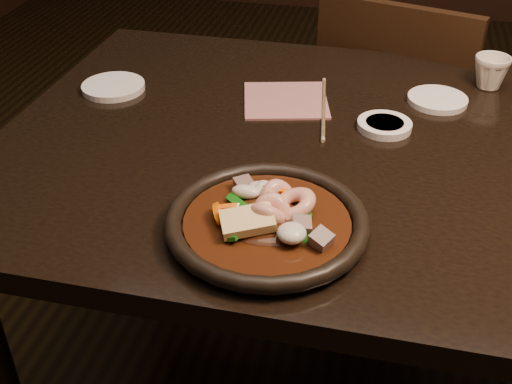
% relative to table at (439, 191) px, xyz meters
% --- Properties ---
extents(table, '(1.60, 0.90, 0.75)m').
position_rel_table_xyz_m(table, '(0.00, 0.00, 0.00)').
color(table, black).
rests_on(table, floor).
extents(chair, '(0.50, 0.50, 0.86)m').
position_rel_table_xyz_m(chair, '(-0.08, 0.57, -0.21)').
color(chair, black).
rests_on(chair, floor).
extents(plate, '(0.30, 0.30, 0.03)m').
position_rel_table_xyz_m(plate, '(-0.26, -0.28, 0.09)').
color(plate, black).
rests_on(plate, table).
extents(stirfry, '(0.19, 0.16, 0.07)m').
position_rel_table_xyz_m(stirfry, '(-0.26, -0.28, 0.10)').
color(stirfry, '#331609').
rests_on(stirfry, plate).
extents(soy_dish, '(0.10, 0.10, 0.01)m').
position_rel_table_xyz_m(soy_dish, '(-0.11, 0.07, 0.08)').
color(soy_dish, white).
rests_on(soy_dish, table).
extents(saucer_left, '(0.13, 0.13, 0.01)m').
position_rel_table_xyz_m(saucer_left, '(-0.67, 0.11, 0.08)').
color(saucer_left, white).
rests_on(saucer_left, table).
extents(saucer_right, '(0.12, 0.12, 0.01)m').
position_rel_table_xyz_m(saucer_right, '(-0.02, 0.21, 0.08)').
color(saucer_right, white).
rests_on(saucer_right, table).
extents(tea_cup, '(0.08, 0.07, 0.07)m').
position_rel_table_xyz_m(tea_cup, '(0.09, 0.30, 0.11)').
color(tea_cup, silver).
rests_on(tea_cup, table).
extents(chopsticks, '(0.04, 0.26, 0.01)m').
position_rel_table_xyz_m(chopsticks, '(-0.23, 0.12, 0.08)').
color(chopsticks, tan).
rests_on(chopsticks, table).
extents(napkin, '(0.20, 0.20, 0.00)m').
position_rel_table_xyz_m(napkin, '(-0.31, 0.14, 0.08)').
color(napkin, '#A76768').
rests_on(napkin, table).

